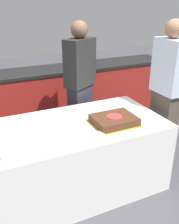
{
  "coord_description": "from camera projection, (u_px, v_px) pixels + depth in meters",
  "views": [
    {
      "loc": [
        -0.8,
        -2.12,
        1.89
      ],
      "look_at": [
        0.19,
        0.0,
        0.86
      ],
      "focal_mm": 42.0,
      "sensor_mm": 36.0,
      "label": 1
    }
  ],
  "objects": [
    {
      "name": "ground_plane",
      "position": [
        73.0,
        187.0,
        2.83
      ],
      "size": [
        14.0,
        14.0,
        0.0
      ],
      "primitive_type": "plane",
      "color": "#424247"
    },
    {
      "name": "back_counter",
      "position": [
        34.0,
        101.0,
        3.92
      ],
      "size": [
        4.4,
        0.58,
        0.92
      ],
      "color": "maroon",
      "rests_on": "ground_plane"
    },
    {
      "name": "dining_table",
      "position": [
        72.0,
        158.0,
        2.68
      ],
      "size": [
        1.84,
        0.92,
        0.76
      ],
      "color": "silver",
      "rests_on": "ground_plane"
    },
    {
      "name": "cake",
      "position": [
        114.0,
        120.0,
        2.54
      ],
      "size": [
        0.45,
        0.37,
        0.08
      ],
      "color": "gold",
      "rests_on": "dining_table"
    },
    {
      "name": "wine_glass",
      "position": [
        0.0,
        149.0,
        1.92
      ],
      "size": [
        0.06,
        0.06,
        0.16
      ],
      "color": "white",
      "rests_on": "dining_table"
    },
    {
      "name": "side_plate_near_cake",
      "position": [
        91.0,
        113.0,
        2.78
      ],
      "size": [
        0.18,
        0.18,
        0.0
      ],
      "color": "white",
      "rests_on": "dining_table"
    },
    {
      "name": "utensil_pile",
      "position": [
        97.0,
        136.0,
        2.3
      ],
      "size": [
        0.14,
        0.12,
        0.02
      ],
      "color": "white",
      "rests_on": "dining_table"
    },
    {
      "name": "person_cutting_cake",
      "position": [
        80.0,
        89.0,
        3.2
      ],
      "size": [
        0.44,
        0.37,
        1.66
      ],
      "rotation": [
        0.0,
        0.0,
        -2.62
      ],
      "color": "#282833",
      "rests_on": "ground_plane"
    },
    {
      "name": "person_seated_right",
      "position": [
        166.0,
        96.0,
        2.92
      ],
      "size": [
        0.2,
        0.38,
        1.69
      ],
      "rotation": [
        0.0,
        0.0,
        -1.57
      ],
      "color": "#4C4238",
      "rests_on": "ground_plane"
    }
  ]
}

